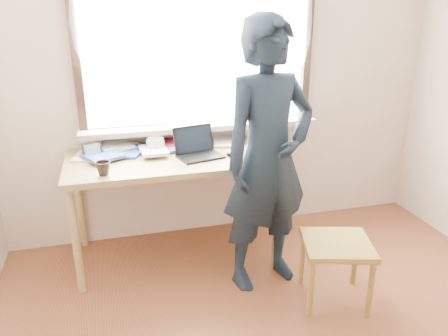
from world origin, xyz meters
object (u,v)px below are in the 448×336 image
object	(u,v)px
mug_white	(156,145)
laptop	(197,149)
mug_dark	(103,168)
person	(268,158)
work_chair	(337,251)
desk	(173,167)

from	to	relation	value
mug_white	laptop	bearing A→B (deg)	-31.13
mug_white	mug_dark	xyz separation A→B (m)	(-0.38, -0.39, -0.01)
laptop	person	size ratio (longest dim) A/B	0.20
laptop	work_chair	world-z (taller)	laptop
laptop	mug_dark	distance (m)	0.69
mug_white	mug_dark	bearing A→B (deg)	-133.99
work_chair	person	world-z (taller)	person
mug_dark	work_chair	world-z (taller)	mug_dark
desk	laptop	size ratio (longest dim) A/B	4.25
person	desk	bearing A→B (deg)	125.86
laptop	person	world-z (taller)	person
person	work_chair	bearing A→B (deg)	-58.70
laptop	work_chair	distance (m)	1.18
work_chair	laptop	bearing A→B (deg)	132.13
mug_white	person	distance (m)	0.89
desk	laptop	bearing A→B (deg)	-11.86
desk	mug_dark	xyz separation A→B (m)	(-0.48, -0.26, 0.13)
laptop	mug_white	xyz separation A→B (m)	(-0.28, 0.17, 0.00)
laptop	person	xyz separation A→B (m)	(0.37, -0.44, 0.04)
desk	mug_white	size ratio (longest dim) A/B	11.28
desk	person	size ratio (longest dim) A/B	0.84
mug_white	work_chair	world-z (taller)	mug_white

